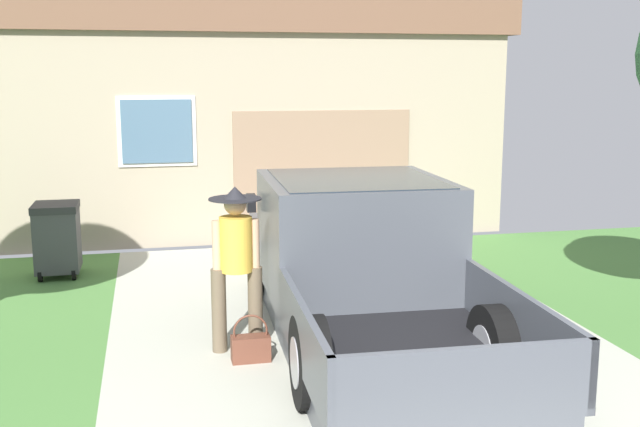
# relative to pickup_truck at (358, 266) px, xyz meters

# --- Properties ---
(pickup_truck) EXTENTS (2.14, 5.58, 1.69)m
(pickup_truck) POSITION_rel_pickup_truck_xyz_m (0.00, 0.00, 0.00)
(pickup_truck) COLOR #4A4F56
(pickup_truck) RESTS_ON ground
(person_with_hat) EXTENTS (0.53, 0.53, 1.70)m
(person_with_hat) POSITION_rel_pickup_truck_xyz_m (-1.35, -0.27, 0.24)
(person_with_hat) COLOR brown
(person_with_hat) RESTS_ON ground
(handbag) EXTENTS (0.38, 0.18, 0.48)m
(handbag) POSITION_rel_pickup_truck_xyz_m (-1.26, -0.61, -0.60)
(handbag) COLOR brown
(handbag) RESTS_ON ground
(house_with_garage) EXTENTS (10.00, 5.33, 4.37)m
(house_with_garage) POSITION_rel_pickup_truck_xyz_m (-0.86, 7.23, 1.47)
(house_with_garage) COLOR tan
(house_with_garage) RESTS_ON ground
(wheeled_trash_bin) EXTENTS (0.60, 0.72, 1.03)m
(wheeled_trash_bin) POSITION_rel_pickup_truck_xyz_m (-3.46, 3.19, -0.18)
(wheeled_trash_bin) COLOR #424247
(wheeled_trash_bin) RESTS_ON ground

